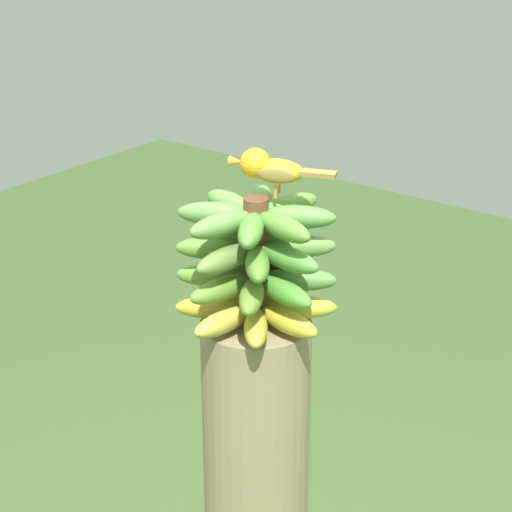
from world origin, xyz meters
TOP-DOWN VIEW (x-y plane):
  - banana_bunch at (-0.00, 0.00)m, footprint 0.29×0.29m
  - perched_bird at (-0.03, 0.01)m, footprint 0.09×0.18m

SIDE VIEW (x-z plane):
  - banana_bunch at x=0.00m, z-range 1.27..1.51m
  - perched_bird at x=-0.03m, z-range 1.51..1.59m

